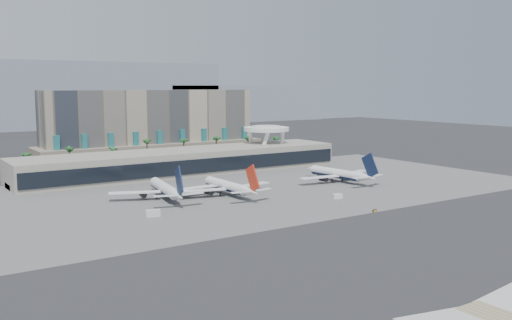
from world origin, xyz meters
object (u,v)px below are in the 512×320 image
airliner_centre (228,186)px  taxiway_sign (375,211)px  service_vehicle_a (153,213)px  airliner_left (166,189)px  service_vehicle_b (337,196)px  airliner_right (339,174)px

airliner_centre → taxiway_sign: bearing=-63.7°
service_vehicle_a → taxiway_sign: 77.64m
airliner_left → service_vehicle_b: (56.81, -37.48, -3.03)m
airliner_centre → airliner_right: size_ratio=0.97×
airliner_centre → airliner_left: bearing=162.4°
airliner_right → service_vehicle_a: (-100.99, -18.71, -2.70)m
airliner_left → airliner_right: bearing=4.3°
airliner_left → airliner_centre: airliner_left is taller
airliner_left → service_vehicle_a: 31.52m
service_vehicle_a → taxiway_sign: size_ratio=2.20×
airliner_centre → taxiway_sign: 61.87m
airliner_right → taxiway_sign: airliner_right is taller
service_vehicle_b → airliner_right: bearing=65.9°
airliner_centre → service_vehicle_b: size_ratio=11.67×
airliner_left → service_vehicle_a: bearing=-113.0°
airliner_centre → airliner_right: 59.82m
airliner_right → taxiway_sign: size_ratio=20.22×
airliner_centre → service_vehicle_a: (-41.18, -18.66, -2.59)m
airliner_right → service_vehicle_a: airliner_right is taller
service_vehicle_a → taxiway_sign: service_vehicle_a is taller
airliner_left → airliner_centre: 25.49m
airliner_left → service_vehicle_b: bearing=-23.8°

